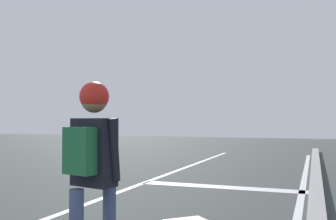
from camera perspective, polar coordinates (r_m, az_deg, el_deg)
name	(u,v)px	position (r m, az deg, el deg)	size (l,w,h in m)	color
lane_line_center	(100,199)	(6.94, -9.90, -12.72)	(0.12, 20.00, 0.01)	silver
lane_line_curbside	(298,215)	(6.03, 18.50, -14.42)	(0.12, 20.00, 0.01)	silver
stop_bar	(222,187)	(8.09, 7.88, -11.11)	(3.37, 0.40, 0.01)	silver
curb_strip	(317,212)	(6.01, 20.95, -13.78)	(0.24, 24.00, 0.14)	#9A9895
skater	(92,156)	(3.14, -11.04, -6.70)	(0.43, 0.60, 1.59)	#3C4A71
traffic_signal_mast	(310,11)	(9.59, 20.04, 13.44)	(3.97, 0.34, 5.72)	#526565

